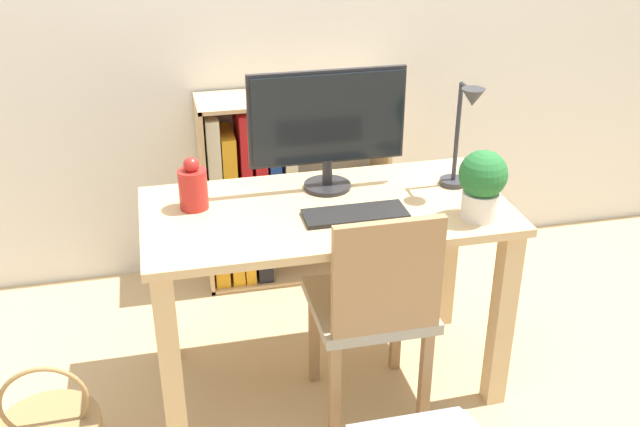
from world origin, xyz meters
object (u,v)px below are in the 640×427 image
potted_plant (482,182)px  chair (375,305)px  vase (193,187)px  bookshelf (261,191)px  desk_lamp (464,128)px  monitor (327,122)px  keyboard (355,214)px

potted_plant → chair: (-0.36, -0.03, -0.41)m
vase → potted_plant: size_ratio=0.79×
vase → potted_plant: (0.92, -0.29, 0.05)m
chair → bookshelf: 1.06m
desk_lamp → chair: bearing=-147.2°
bookshelf → monitor: bearing=-77.2°
vase → chair: vase is taller
keyboard → chair: size_ratio=0.42×
desk_lamp → bookshelf: bearing=127.5°
keyboard → bookshelf: 0.98m
potted_plant → bookshelf: size_ratio=0.27×
potted_plant → keyboard: bearing=165.9°
chair → bookshelf: bearing=98.7°
potted_plant → monitor: bearing=141.6°
keyboard → vase: (-0.52, 0.19, 0.07)m
vase → keyboard: bearing=-19.8°
monitor → bookshelf: (-0.15, 0.66, -0.55)m
desk_lamp → vase: bearing=175.6°
desk_lamp → potted_plant: 0.24m
bookshelf → potted_plant: bearing=-59.7°
desk_lamp → monitor: bearing=163.8°
bookshelf → vase: bearing=-114.9°
chair → bookshelf: bookshelf is taller
vase → bookshelf: 0.88m
desk_lamp → bookshelf: (-0.61, 0.79, -0.54)m
potted_plant → vase: bearing=162.6°
vase → potted_plant: bearing=-17.4°
monitor → potted_plant: bearing=-38.4°
chair → vase: bearing=146.8°
potted_plant → bookshelf: bearing=120.3°
monitor → potted_plant: size_ratio=2.35×
monitor → desk_lamp: size_ratio=1.43×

